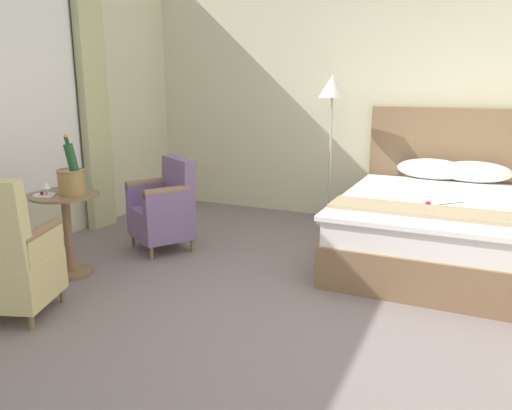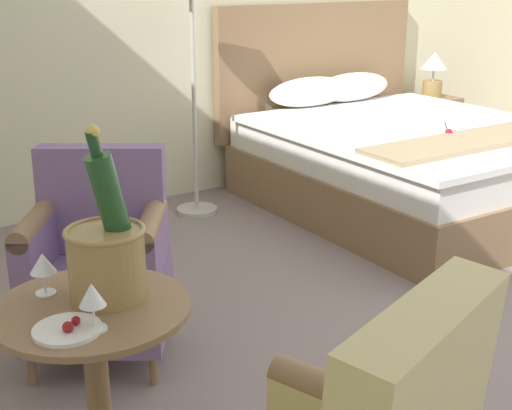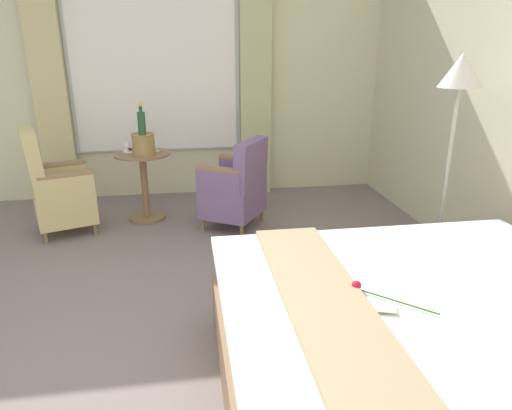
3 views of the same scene
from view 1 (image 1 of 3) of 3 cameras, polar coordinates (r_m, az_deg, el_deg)
name	(u,v)px [view 1 (image 1 of 3)]	position (r m, az deg, el deg)	size (l,w,h in m)	color
ground_plane	(351,320)	(3.64, 10.78, -12.83)	(8.10, 8.10, 0.00)	slate
wall_headboard_side	(418,89)	(5.94, 17.99, 12.53)	(6.72, 0.12, 3.09)	beige
bed	(443,224)	(4.92, 20.62, -2.03)	(1.82, 2.20, 1.35)	#826344
floor_lamp_brass	(332,103)	(5.63, 8.69, 11.47)	(0.30, 0.30, 1.70)	#BDB7AD
side_table_round	(68,229)	(4.54, -20.73, -2.54)	(0.56, 0.56, 0.71)	#826344
champagne_bucket	(71,178)	(4.41, -20.34, 2.93)	(0.23, 0.23, 0.51)	olive
wine_glass_near_bucket	(68,180)	(4.61, -20.67, 2.73)	(0.08, 0.08, 0.13)	white
wine_glass_near_edge	(46,186)	(4.39, -22.86, 2.03)	(0.07, 0.07, 0.13)	white
snack_plate	(44,195)	(4.47, -23.05, 1.08)	(0.18, 0.18, 0.04)	white
armchair_by_window	(164,209)	(4.99, -10.43, -0.40)	(0.75, 0.74, 0.90)	#826344
armchair_facing_bed	(7,260)	(3.86, -26.56, -5.66)	(0.68, 0.70, 1.03)	#826344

